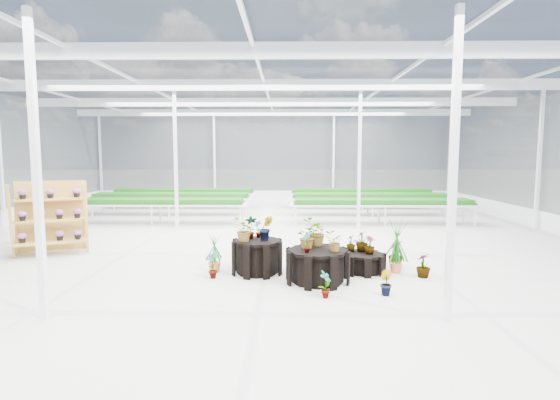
{
  "coord_description": "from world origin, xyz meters",
  "views": [
    {
      "loc": [
        0.61,
        -10.26,
        2.45
      ],
      "look_at": [
        0.46,
        0.67,
        1.3
      ],
      "focal_mm": 28.0,
      "sensor_mm": 36.0,
      "label": 1
    }
  ],
  "objects_px": {
    "plinth_low": "(363,263)",
    "bird_table": "(34,217)",
    "plinth_tall": "(257,257)",
    "plinth_mid": "(317,266)",
    "shelf_rack": "(51,218)"
  },
  "relations": [
    {
      "from": "bird_table",
      "to": "shelf_rack",
      "type": "bearing_deg",
      "value": -64.1
    },
    {
      "from": "plinth_mid",
      "to": "shelf_rack",
      "type": "bearing_deg",
      "value": 160.18
    },
    {
      "from": "plinth_low",
      "to": "bird_table",
      "type": "distance_m",
      "value": 8.53
    },
    {
      "from": "plinth_tall",
      "to": "plinth_mid",
      "type": "xyz_separation_m",
      "value": [
        1.2,
        -0.6,
        -0.03
      ]
    },
    {
      "from": "plinth_mid",
      "to": "shelf_rack",
      "type": "height_order",
      "value": "shelf_rack"
    },
    {
      "from": "plinth_mid",
      "to": "plinth_low",
      "type": "relative_size",
      "value": 1.34
    },
    {
      "from": "plinth_mid",
      "to": "bird_table",
      "type": "relative_size",
      "value": 0.73
    },
    {
      "from": "plinth_low",
      "to": "plinth_mid",
      "type": "bearing_deg",
      "value": -145.01
    },
    {
      "from": "plinth_tall",
      "to": "plinth_low",
      "type": "relative_size",
      "value": 1.14
    },
    {
      "from": "plinth_low",
      "to": "bird_table",
      "type": "relative_size",
      "value": 0.54
    },
    {
      "from": "shelf_rack",
      "to": "bird_table",
      "type": "xyz_separation_m",
      "value": [
        -0.82,
        0.68,
        -0.07
      ]
    },
    {
      "from": "plinth_tall",
      "to": "shelf_rack",
      "type": "height_order",
      "value": "shelf_rack"
    },
    {
      "from": "plinth_mid",
      "to": "shelf_rack",
      "type": "xyz_separation_m",
      "value": [
        -6.38,
        2.3,
        0.58
      ]
    },
    {
      "from": "plinth_tall",
      "to": "plinth_low",
      "type": "distance_m",
      "value": 2.21
    },
    {
      "from": "plinth_tall",
      "to": "bird_table",
      "type": "xyz_separation_m",
      "value": [
        -6.0,
        2.38,
        0.48
      ]
    }
  ]
}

